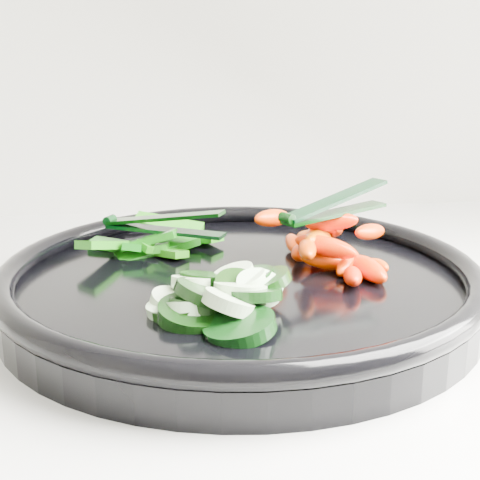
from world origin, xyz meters
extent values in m
cube|color=silver|center=(0.00, 1.70, 0.92)|extent=(2.02, 0.62, 0.03)
cylinder|color=black|center=(-0.13, 1.67, 0.94)|extent=(0.44, 0.44, 0.02)
torus|color=black|center=(-0.13, 1.67, 0.96)|extent=(0.44, 0.44, 0.02)
cylinder|color=black|center=(-0.17, 1.59, 0.96)|extent=(0.05, 0.05, 0.03)
cylinder|color=beige|center=(-0.18, 1.59, 0.96)|extent=(0.04, 0.04, 0.03)
cylinder|color=black|center=(-0.17, 1.61, 0.96)|extent=(0.05, 0.05, 0.02)
cylinder|color=#E7FAC8|center=(-0.19, 1.61, 0.96)|extent=(0.05, 0.05, 0.02)
cylinder|color=black|center=(-0.15, 1.56, 0.96)|extent=(0.07, 0.07, 0.02)
cylinder|color=beige|center=(-0.15, 1.57, 0.96)|extent=(0.05, 0.05, 0.02)
cylinder|color=black|center=(-0.18, 1.60, 0.96)|extent=(0.06, 0.06, 0.02)
cylinder|color=beige|center=(-0.19, 1.60, 0.96)|extent=(0.04, 0.04, 0.01)
cylinder|color=black|center=(-0.18, 1.58, 0.96)|extent=(0.07, 0.07, 0.02)
cylinder|color=#D8F1C1|center=(-0.18, 1.60, 0.96)|extent=(0.05, 0.05, 0.01)
cylinder|color=black|center=(-0.12, 1.61, 0.97)|extent=(0.05, 0.05, 0.02)
cylinder|color=beige|center=(-0.14, 1.61, 0.97)|extent=(0.04, 0.04, 0.02)
cylinder|color=black|center=(-0.17, 1.63, 0.97)|extent=(0.05, 0.05, 0.02)
cylinder|color=#D2ECBD|center=(-0.17, 1.62, 0.97)|extent=(0.04, 0.04, 0.02)
cylinder|color=black|center=(-0.17, 1.59, 0.97)|extent=(0.04, 0.05, 0.03)
cylinder|color=beige|center=(-0.15, 1.58, 0.97)|extent=(0.04, 0.04, 0.03)
cylinder|color=black|center=(-0.14, 1.60, 0.97)|extent=(0.05, 0.05, 0.03)
cylinder|color=#CBEBBC|center=(-0.13, 1.60, 0.97)|extent=(0.05, 0.05, 0.03)
cylinder|color=black|center=(-0.14, 1.62, 0.97)|extent=(0.04, 0.04, 0.02)
cylinder|color=#DFF3C2|center=(-0.14, 1.63, 0.97)|extent=(0.03, 0.03, 0.02)
cylinder|color=black|center=(-0.14, 1.59, 0.97)|extent=(0.04, 0.04, 0.02)
cylinder|color=beige|center=(-0.14, 1.60, 0.97)|extent=(0.05, 0.05, 0.02)
ellipsoid|color=red|center=(-0.05, 1.66, 0.96)|extent=(0.04, 0.04, 0.02)
ellipsoid|color=#EF1200|center=(-0.04, 1.65, 0.96)|extent=(0.03, 0.05, 0.02)
ellipsoid|color=red|center=(-0.07, 1.71, 0.96)|extent=(0.04, 0.04, 0.02)
ellipsoid|color=#E55400|center=(-0.03, 1.65, 0.96)|extent=(0.02, 0.04, 0.02)
ellipsoid|color=#ED2E00|center=(-0.08, 1.70, 0.96)|extent=(0.04, 0.05, 0.02)
ellipsoid|color=#F91400|center=(-0.05, 1.63, 0.96)|extent=(0.02, 0.04, 0.02)
ellipsoid|color=#F15D00|center=(-0.06, 1.67, 0.96)|extent=(0.04, 0.02, 0.02)
ellipsoid|color=#E74E00|center=(-0.06, 1.73, 0.96)|extent=(0.04, 0.06, 0.03)
ellipsoid|color=#E04800|center=(-0.08, 1.72, 0.96)|extent=(0.01, 0.04, 0.02)
ellipsoid|color=#E23A00|center=(-0.08, 1.66, 0.98)|extent=(0.03, 0.05, 0.02)
ellipsoid|color=#F84700|center=(-0.04, 1.72, 0.98)|extent=(0.03, 0.06, 0.03)
ellipsoid|color=red|center=(-0.06, 1.70, 0.98)|extent=(0.04, 0.05, 0.02)
ellipsoid|color=#E62F00|center=(-0.07, 1.67, 0.98)|extent=(0.05, 0.05, 0.02)
ellipsoid|color=#E25B00|center=(-0.07, 1.69, 0.98)|extent=(0.04, 0.05, 0.03)
ellipsoid|color=#FE3500|center=(-0.02, 1.70, 0.98)|extent=(0.04, 0.04, 0.02)
ellipsoid|color=red|center=(-0.06, 1.69, 0.99)|extent=(0.05, 0.03, 0.02)
ellipsoid|color=#F91E00|center=(-0.10, 1.71, 0.99)|extent=(0.04, 0.04, 0.02)
cube|color=#0A6D0D|center=(-0.19, 1.75, 0.96)|extent=(0.03, 0.06, 0.02)
cube|color=#186109|center=(-0.19, 1.74, 0.96)|extent=(0.05, 0.04, 0.02)
cube|color=#176209|center=(-0.16, 1.76, 0.96)|extent=(0.05, 0.05, 0.02)
cube|color=#146B0A|center=(-0.19, 1.73, 0.96)|extent=(0.04, 0.04, 0.01)
cube|color=#09680C|center=(-0.20, 1.74, 0.96)|extent=(0.08, 0.04, 0.03)
cube|color=#0B6009|center=(-0.24, 1.75, 0.96)|extent=(0.05, 0.04, 0.01)
cube|color=#0B700A|center=(-0.22, 1.75, 0.96)|extent=(0.03, 0.06, 0.02)
cube|color=#0F6209|center=(-0.20, 1.73, 0.97)|extent=(0.05, 0.03, 0.02)
cube|color=#1F6409|center=(-0.24, 1.72, 0.97)|extent=(0.04, 0.05, 0.02)
cube|color=#136B0A|center=(-0.19, 1.78, 0.97)|extent=(0.07, 0.04, 0.02)
cylinder|color=black|center=(-0.10, 1.66, 1.00)|extent=(0.01, 0.01, 0.01)
cube|color=black|center=(-0.05, 1.69, 1.00)|extent=(0.10, 0.07, 0.00)
cube|color=black|center=(-0.05, 1.69, 1.01)|extent=(0.10, 0.07, 0.02)
cylinder|color=black|center=(-0.24, 1.77, 0.98)|extent=(0.01, 0.01, 0.01)
cube|color=black|center=(-0.19, 1.74, 0.97)|extent=(0.10, 0.07, 0.00)
cube|color=black|center=(-0.19, 1.74, 0.99)|extent=(0.10, 0.07, 0.02)
camera|label=1|loc=(-0.20, 1.17, 1.13)|focal=50.00mm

